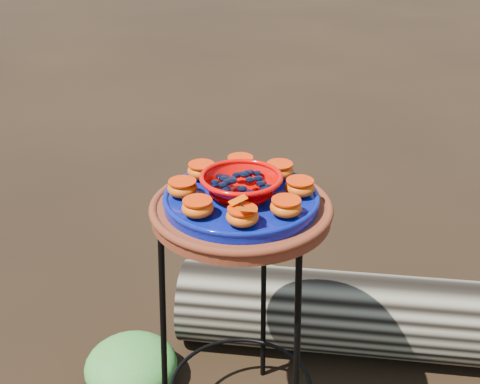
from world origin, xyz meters
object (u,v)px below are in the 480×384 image
(terracotta_saucer, at_px, (241,211))
(driftwood_log, at_px, (401,317))
(plant_stand, at_px, (241,331))
(cobalt_plate, at_px, (241,200))
(red_bowl, at_px, (241,186))

(terracotta_saucer, distance_m, driftwood_log, 0.85)
(terracotta_saucer, xyz_separation_m, driftwood_log, (0.40, 0.48, -0.58))
(plant_stand, bearing_deg, terracotta_saucer, 0.00)
(cobalt_plate, xyz_separation_m, red_bowl, (0.00, 0.00, 0.04))
(red_bowl, bearing_deg, driftwood_log, 50.16)
(red_bowl, relative_size, driftwood_log, 0.12)
(plant_stand, relative_size, terracotta_saucer, 1.62)
(red_bowl, xyz_separation_m, driftwood_log, (0.40, 0.48, -0.65))
(cobalt_plate, height_order, red_bowl, red_bowl)
(plant_stand, relative_size, cobalt_plate, 1.89)
(plant_stand, relative_size, driftwood_log, 0.47)
(plant_stand, distance_m, red_bowl, 0.44)
(plant_stand, height_order, cobalt_plate, cobalt_plate)
(plant_stand, xyz_separation_m, driftwood_log, (0.40, 0.48, -0.21))
(terracotta_saucer, height_order, cobalt_plate, cobalt_plate)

